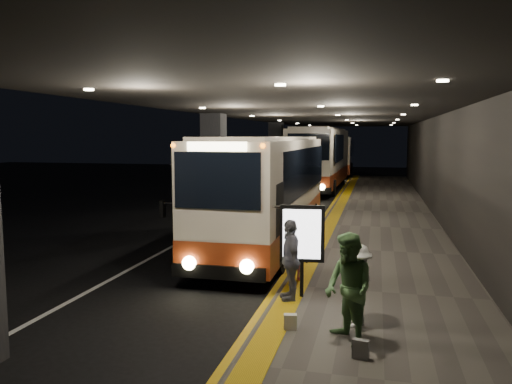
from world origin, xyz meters
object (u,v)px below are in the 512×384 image
at_px(coach_third, 338,157).
at_px(passenger_boarding, 297,249).
at_px(passenger_waiting_grey, 290,260).
at_px(info_sign, 302,235).
at_px(bag_plain, 290,322).
at_px(coach_second, 321,161).
at_px(passenger_waiting_white, 356,285).
at_px(coach_main, 269,195).
at_px(bag_polka, 360,349).
at_px(passenger_waiting_green, 349,289).
at_px(stanchion_post, 307,241).

distance_m(coach_third, passenger_boarding, 35.79).
bearing_deg(passenger_waiting_grey, info_sign, 114.97).
relative_size(coach_third, bag_plain, 39.52).
bearing_deg(coach_second, passenger_waiting_grey, -84.16).
bearing_deg(coach_third, info_sign, -89.22).
distance_m(passenger_waiting_white, info_sign, 1.91).
height_order(coach_main, passenger_waiting_white, coach_main).
bearing_deg(bag_plain, info_sign, 92.35).
distance_m(coach_main, passenger_waiting_grey, 6.14).
bearing_deg(bag_polka, coach_second, 97.68).
distance_m(bag_polka, info_sign, 3.24).
relative_size(coach_main, passenger_waiting_grey, 6.52).
xyz_separation_m(coach_main, passenger_waiting_green, (3.02, -7.80, -0.58)).
height_order(passenger_waiting_grey, info_sign, info_sign).
bearing_deg(bag_plain, passenger_waiting_white, 22.34).
relative_size(coach_third, passenger_waiting_white, 7.44).
distance_m(coach_second, bag_polka, 26.30).
distance_m(coach_third, info_sign, 36.86).
bearing_deg(stanchion_post, passenger_waiting_grey, -88.71).
xyz_separation_m(coach_second, bag_polka, (3.51, -26.02, -1.61)).
distance_m(coach_main, passenger_boarding, 4.91).
bearing_deg(coach_main, passenger_waiting_white, -66.66).
xyz_separation_m(coach_third, passenger_waiting_white, (3.25, -38.19, -0.77)).
distance_m(passenger_boarding, info_sign, 1.23).
distance_m(coach_second, passenger_boarding, 22.34).
xyz_separation_m(bag_polka, info_sign, (-1.31, 2.71, 1.18)).
distance_m(passenger_waiting_white, stanchion_post, 4.48).
xyz_separation_m(passenger_boarding, passenger_waiting_grey, (0.07, -1.28, 0.06)).
height_order(coach_second, passenger_waiting_white, coach_second).
distance_m(coach_main, bag_plain, 7.87).
bearing_deg(bag_polka, bag_plain, 144.86).
bearing_deg(bag_plain, passenger_waiting_green, -17.28).
relative_size(coach_main, coach_third, 0.99).
bearing_deg(coach_second, coach_third, 90.48).
distance_m(coach_second, stanchion_post, 20.58).
bearing_deg(passenger_boarding, stanchion_post, 24.72).
xyz_separation_m(passenger_waiting_green, bag_polka, (0.23, -0.56, -0.77)).
bearing_deg(passenger_waiting_green, bag_polka, -14.03).
distance_m(passenger_boarding, bag_polka, 4.16).
height_order(coach_main, passenger_waiting_grey, coach_main).
bearing_deg(passenger_boarding, coach_third, 27.57).
bearing_deg(coach_third, passenger_boarding, -89.57).
bearing_deg(bag_polka, passenger_waiting_white, 95.44).
height_order(coach_third, passenger_waiting_grey, coach_third).
distance_m(coach_second, info_sign, 23.41).
xyz_separation_m(coach_main, bag_polka, (3.25, -8.36, -1.35)).
xyz_separation_m(coach_second, stanchion_post, (1.91, -20.46, -1.15)).
relative_size(coach_third, passenger_waiting_grey, 6.58).
distance_m(coach_main, stanchion_post, 3.37).
bearing_deg(coach_second, stanchion_post, -83.64).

